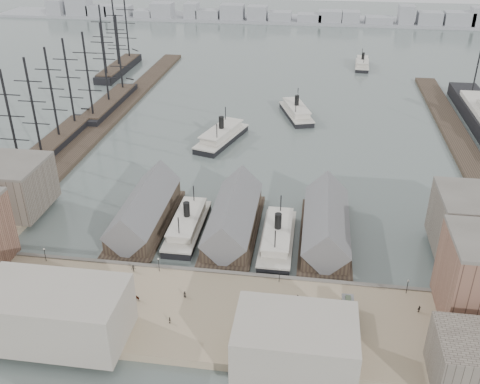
% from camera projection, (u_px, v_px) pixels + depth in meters
% --- Properties ---
extents(ground, '(900.00, 900.00, 0.00)m').
position_uv_depth(ground, '(223.00, 266.00, 138.68)').
color(ground, '#4B5754').
rests_on(ground, ground).
extents(quay, '(180.00, 30.00, 2.00)m').
position_uv_depth(quay, '(208.00, 315.00, 120.76)').
color(quay, gray).
rests_on(quay, ground).
extents(seawall, '(180.00, 1.20, 2.30)m').
position_uv_depth(seawall, '(220.00, 275.00, 133.60)').
color(seawall, '#59544C').
rests_on(seawall, ground).
extents(west_wharf, '(10.00, 220.00, 1.60)m').
position_uv_depth(west_wharf, '(110.00, 117.00, 234.14)').
color(west_wharf, '#2D231C').
rests_on(west_wharf, ground).
extents(east_wharf, '(10.00, 180.00, 1.60)m').
position_uv_depth(east_wharf, '(461.00, 145.00, 206.86)').
color(east_wharf, '#2D231C').
rests_on(east_wharf, ground).
extents(ferry_shed_west, '(14.00, 42.00, 12.60)m').
position_uv_depth(ferry_shed_west, '(145.00, 211.00, 154.51)').
color(ferry_shed_west, '#2D231C').
rests_on(ferry_shed_west, ground).
extents(ferry_shed_center, '(14.00, 42.00, 12.60)m').
position_uv_depth(ferry_shed_center, '(233.00, 218.00, 151.20)').
color(ferry_shed_center, '#2D231C').
rests_on(ferry_shed_center, ground).
extents(ferry_shed_east, '(14.00, 42.00, 12.60)m').
position_uv_depth(ferry_shed_east, '(326.00, 225.00, 147.89)').
color(ferry_shed_east, '#2D231C').
rests_on(ferry_shed_east, ground).
extents(warehouse_west_back, '(26.00, 20.00, 14.00)m').
position_uv_depth(warehouse_west_back, '(2.00, 186.00, 159.02)').
color(warehouse_west_back, '#60564C').
rests_on(warehouse_west_back, west_land).
extents(street_bldg_center, '(24.00, 16.00, 10.00)m').
position_uv_depth(street_bldg_center, '(295.00, 342.00, 104.92)').
color(street_bldg_center, gray).
rests_on(street_bldg_center, quay).
extents(street_bldg_west, '(30.00, 16.00, 12.00)m').
position_uv_depth(street_bldg_west, '(54.00, 313.00, 110.81)').
color(street_bldg_west, gray).
rests_on(street_bldg_west, quay).
extents(lamp_post_far_w, '(0.44, 0.44, 3.92)m').
position_uv_depth(lamp_post_far_w, '(45.00, 252.00, 136.07)').
color(lamp_post_far_w, black).
rests_on(lamp_post_far_w, quay).
extents(lamp_post_near_w, '(0.44, 0.44, 3.92)m').
position_uv_depth(lamp_post_near_w, '(159.00, 262.00, 132.25)').
color(lamp_post_near_w, black).
rests_on(lamp_post_near_w, quay).
extents(lamp_post_near_e, '(0.44, 0.44, 3.92)m').
position_uv_depth(lamp_post_near_e, '(279.00, 273.00, 128.44)').
color(lamp_post_near_e, black).
rests_on(lamp_post_near_e, quay).
extents(lamp_post_far_e, '(0.44, 0.44, 3.92)m').
position_uv_depth(lamp_post_far_e, '(408.00, 284.00, 124.62)').
color(lamp_post_far_e, black).
rests_on(lamp_post_far_e, quay).
extents(far_shore, '(500.00, 40.00, 15.72)m').
position_uv_depth(far_shore, '(292.00, 17.00, 428.45)').
color(far_shore, gray).
rests_on(far_shore, ground).
extents(ferry_docked_west, '(8.51, 28.38, 10.14)m').
position_uv_depth(ferry_docked_west, '(187.00, 225.00, 152.33)').
color(ferry_docked_west, black).
rests_on(ferry_docked_west, ground).
extents(ferry_docked_east, '(8.73, 29.11, 10.40)m').
position_uv_depth(ferry_docked_east, '(277.00, 237.00, 146.47)').
color(ferry_docked_east, black).
rests_on(ferry_docked_east, ground).
extents(ferry_open_near, '(17.95, 32.71, 11.19)m').
position_uv_depth(ferry_open_near, '(222.00, 136.00, 210.57)').
color(ferry_open_near, black).
rests_on(ferry_open_near, ground).
extents(ferry_open_mid, '(17.23, 30.32, 10.37)m').
position_uv_depth(ferry_open_mid, '(296.00, 111.00, 235.93)').
color(ferry_open_mid, black).
rests_on(ferry_open_mid, ground).
extents(ferry_open_far, '(9.13, 25.82, 9.07)m').
position_uv_depth(ferry_open_far, '(362.00, 64.00, 308.41)').
color(ferry_open_far, black).
rests_on(ferry_open_far, ground).
extents(sailing_ship_near, '(9.23, 63.61, 37.96)m').
position_uv_depth(sailing_ship_near, '(51.00, 145.00, 201.65)').
color(sailing_ship_near, black).
rests_on(sailing_ship_near, ground).
extents(sailing_ship_mid, '(9.37, 54.15, 38.53)m').
position_uv_depth(sailing_ship_mid, '(109.00, 103.00, 245.39)').
color(sailing_ship_mid, black).
rests_on(sailing_ship_mid, ground).
extents(sailing_ship_far, '(9.51, 52.82, 39.08)m').
position_uv_depth(sailing_ship_far, '(119.00, 67.00, 300.01)').
color(sailing_ship_far, black).
rests_on(sailing_ship_far, ground).
extents(tram, '(2.87, 10.22, 3.62)m').
position_uv_depth(tram, '(348.00, 315.00, 116.49)').
color(tram, black).
rests_on(tram, quay).
extents(horse_cart_left, '(4.49, 4.14, 1.71)m').
position_uv_depth(horse_cart_left, '(49.00, 272.00, 131.77)').
color(horse_cart_left, black).
rests_on(horse_cart_left, quay).
extents(horse_cart_center, '(4.73, 3.24, 1.44)m').
position_uv_depth(horse_cart_center, '(132.00, 299.00, 122.93)').
color(horse_cart_center, black).
rests_on(horse_cart_center, quay).
extents(horse_cart_right, '(4.84, 3.39, 1.67)m').
position_uv_depth(horse_cart_right, '(276.00, 331.00, 113.54)').
color(horse_cart_right, black).
rests_on(horse_cart_right, quay).
extents(pedestrian_0, '(0.73, 0.60, 1.76)m').
position_uv_depth(pedestrian_0, '(5.00, 259.00, 136.48)').
color(pedestrian_0, black).
rests_on(pedestrian_0, quay).
extents(pedestrian_1, '(0.99, 0.99, 1.62)m').
position_uv_depth(pedestrian_1, '(27.00, 301.00, 122.14)').
color(pedestrian_1, black).
rests_on(pedestrian_1, quay).
extents(pedestrian_2, '(1.31, 0.95, 1.82)m').
position_uv_depth(pedestrian_2, '(133.00, 268.00, 133.04)').
color(pedestrian_2, black).
rests_on(pedestrian_2, quay).
extents(pedestrian_3, '(0.74, 1.02, 1.60)m').
position_uv_depth(pedestrian_3, '(170.00, 320.00, 116.60)').
color(pedestrian_3, black).
rests_on(pedestrian_3, quay).
extents(pedestrian_4, '(0.79, 0.53, 1.58)m').
position_uv_depth(pedestrian_4, '(185.00, 294.00, 124.35)').
color(pedestrian_4, black).
rests_on(pedestrian_4, quay).
extents(pedestrian_5, '(0.79, 0.72, 1.78)m').
position_uv_depth(pedestrian_5, '(260.00, 318.00, 117.10)').
color(pedestrian_5, black).
rests_on(pedestrian_5, quay).
extents(pedestrian_6, '(0.95, 1.00, 1.62)m').
position_uv_depth(pedestrian_6, '(298.00, 298.00, 123.19)').
color(pedestrian_6, black).
rests_on(pedestrian_6, quay).
extents(pedestrian_7, '(1.04, 1.29, 1.74)m').
position_uv_depth(pedestrian_7, '(351.00, 327.00, 114.69)').
color(pedestrian_7, black).
rests_on(pedestrian_7, quay).
extents(pedestrian_8, '(1.05, 0.95, 1.71)m').
position_uv_depth(pedestrian_8, '(419.00, 309.00, 119.75)').
color(pedestrian_8, black).
rests_on(pedestrian_8, quay).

